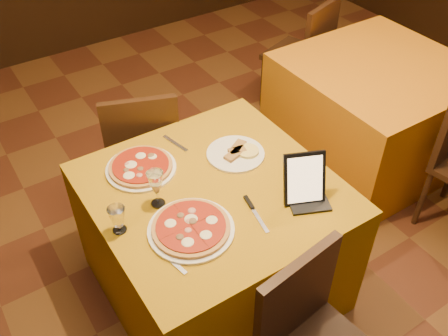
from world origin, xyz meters
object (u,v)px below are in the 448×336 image
main_table (214,240)px  chair_main_far (143,146)px  tablet (305,178)px  chair_side_far (296,54)px  pizza_near (191,228)px  side_table (372,114)px  water_glass (118,220)px  wine_glass (156,188)px  pizza_far (141,167)px

main_table → chair_main_far: 0.82m
tablet → main_table: bearing=160.6°
chair_side_far → pizza_near: (-1.75, -1.39, 0.31)m
side_table → water_glass: (-2.00, -0.38, 0.44)m
pizza_near → wine_glass: 0.24m
pizza_near → tablet: tablet is taller
tablet → pizza_far: bearing=156.0°
pizza_near → wine_glass: bearing=100.9°
side_table → tablet: 1.47m
chair_main_far → main_table: bearing=110.5°
main_table → chair_main_far: size_ratio=1.21×
water_glass → chair_main_far: bearing=60.1°
pizza_near → wine_glass: size_ratio=1.97×
side_table → pizza_far: (-1.75, -0.08, 0.39)m
wine_glass → water_glass: (-0.21, -0.05, -0.03)m
chair_side_far → water_glass: size_ratio=7.00×
side_table → water_glass: water_glass is taller
pizza_far → tablet: 0.79m
pizza_far → pizza_near: bearing=-89.5°
chair_main_far → pizza_near: (-0.22, -1.00, 0.31)m
main_table → pizza_near: (-0.22, -0.18, 0.39)m
main_table → wine_glass: size_ratio=5.79×
side_table → water_glass: size_ratio=8.46×
chair_main_far → wine_glass: (-0.27, -0.77, 0.39)m
main_table → tablet: size_ratio=4.51×
pizza_near → pizza_far: 0.48m
side_table → pizza_far: 1.80m
main_table → tablet: tablet is taller
side_table → pizza_far: bearing=-177.5°
chair_main_far → wine_glass: bearing=91.6°
chair_main_far → wine_glass: 0.91m
pizza_near → water_glass: bearing=146.2°
pizza_far → tablet: (0.53, -0.58, 0.10)m
main_table → tablet: bearing=-42.9°
side_table → pizza_near: pizza_near is taller
side_table → chair_main_far: chair_main_far is taller
main_table → pizza_far: pizza_far is taller
side_table → tablet: size_ratio=4.51×
main_table → chair_side_far: size_ratio=1.21×
main_table → chair_main_far: (0.00, 0.81, 0.08)m
pizza_near → chair_side_far: bearing=38.4°
chair_side_far → pizza_far: chair_side_far is taller
wine_glass → main_table: bearing=-8.9°
pizza_near → wine_glass: (-0.04, 0.22, 0.08)m
chair_main_far → side_table: bearing=-175.7°
wine_glass → tablet: tablet is taller
pizza_near → side_table: bearing=17.6°
pizza_far → tablet: bearing=-47.4°
main_table → pizza_far: 0.54m
water_glass → side_table: bearing=10.9°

